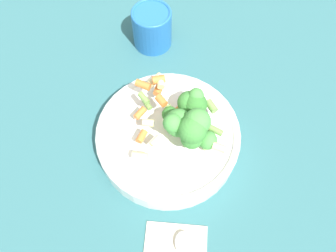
{
  "coord_description": "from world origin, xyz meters",
  "views": [
    {
      "loc": [
        -0.09,
        -0.25,
        0.57
      ],
      "look_at": [
        0.0,
        0.0,
        0.07
      ],
      "focal_mm": 35.0,
      "sensor_mm": 36.0,
      "label": 1
    }
  ],
  "objects": [
    {
      "name": "cup",
      "position": [
        0.05,
        0.25,
        0.05
      ],
      "size": [
        0.08,
        0.08,
        0.09
      ],
      "color": "#2366B2",
      "rests_on": "ground_plane"
    },
    {
      "name": "bowl",
      "position": [
        0.0,
        0.0,
        0.03
      ],
      "size": [
        0.26,
        0.26,
        0.05
      ],
      "color": "white",
      "rests_on": "ground_plane"
    },
    {
      "name": "ground_plane",
      "position": [
        0.0,
        0.0,
        0.0
      ],
      "size": [
        3.0,
        3.0,
        0.0
      ],
      "primitive_type": "plane",
      "color": "#2D6066"
    },
    {
      "name": "pasta_salad",
      "position": [
        0.03,
        -0.01,
        0.1
      ],
      "size": [
        0.17,
        0.19,
        0.09
      ],
      "color": "#8CB766",
      "rests_on": "bowl"
    }
  ]
}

